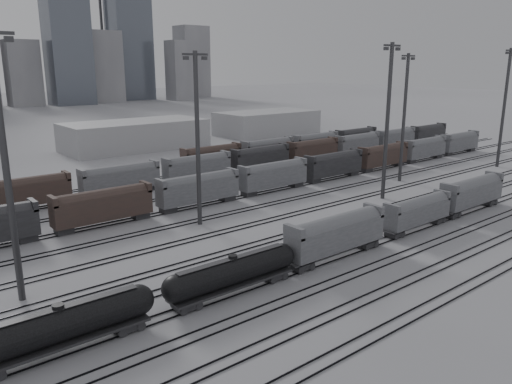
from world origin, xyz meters
TOP-DOWN VIEW (x-y plane):
  - ground at (0.00, 0.00)m, footprint 900.00×900.00m
  - tracks at (0.00, 17.50)m, footprint 220.00×71.50m
  - tank_car_a at (-42.59, 1.00)m, footprint 17.10×2.85m
  - tank_car_b at (-24.65, 1.00)m, footprint 16.66×2.78m
  - hopper_car_a at (-8.61, 1.00)m, footprint 15.19×3.02m
  - hopper_car_b at (9.02, 1.00)m, footprint 13.32×2.65m
  - hopper_car_c at (24.58, 1.00)m, footprint 15.15×3.01m
  - light_mast_a at (-42.51, 13.59)m, footprint 4.32×0.69m
  - light_mast_b at (-14.39, 23.32)m, footprint 4.09×0.65m
  - light_mast_c at (19.79, 15.17)m, footprint 4.38×0.70m
  - light_mast_d at (34.22, 21.72)m, footprint 4.14×0.66m
  - light_mast_e at (65.15, 16.03)m, footprint 4.38×0.70m
  - bg_string_near at (8.00, 32.00)m, footprint 151.00×3.00m
  - bg_string_mid at (18.00, 48.00)m, footprint 151.00×3.00m
  - bg_string_far at (35.50, 56.00)m, footprint 66.00×3.00m
  - warehouse_mid at (10.00, 95.00)m, footprint 40.00×18.00m
  - warehouse_right at (60.00, 95.00)m, footprint 35.00×18.00m
  - crane_right at (91.26, 305.00)m, footprint 42.00×1.80m

SIDE VIEW (x-z plane):
  - ground at x=0.00m, z-range 0.00..0.00m
  - tracks at x=0.00m, z-range 0.00..0.16m
  - tank_car_b at x=-24.65m, z-range 0.32..4.44m
  - tank_car_a at x=-42.59m, z-range 0.33..4.56m
  - bg_string_far at x=35.50m, z-range 0.00..5.60m
  - bg_string_near at x=8.00m, z-range 0.00..5.60m
  - bg_string_mid at x=18.00m, z-range 0.00..5.60m
  - hopper_car_b at x=9.02m, z-range 0.56..5.33m
  - hopper_car_c at x=24.58m, z-range 0.64..6.06m
  - hopper_car_a at x=-8.61m, z-range 0.64..6.07m
  - warehouse_mid at x=10.00m, z-range 0.00..8.00m
  - warehouse_right at x=60.00m, z-range 0.00..8.00m
  - light_mast_b at x=-14.39m, z-range 0.78..26.34m
  - light_mast_d at x=34.22m, z-range 0.79..26.68m
  - light_mast_a at x=-42.51m, z-range 0.82..27.82m
  - light_mast_c at x=19.79m, z-range 0.83..28.20m
  - light_mast_e at x=65.15m, z-range 0.83..28.20m
  - crane_right at x=91.26m, z-range 7.39..107.39m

